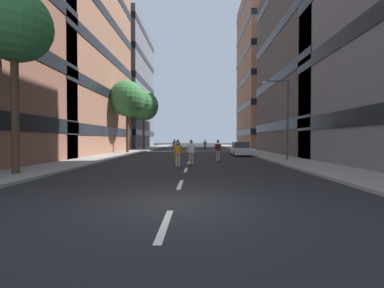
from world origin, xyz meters
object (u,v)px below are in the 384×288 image
at_px(parked_car_near, 240,149).
at_px(street_tree_near, 143,106).
at_px(skater_6, 174,144).
at_px(skater_4, 191,151).
at_px(street_tree_far, 14,26).
at_px(skater_5, 218,149).
at_px(street_tree_mid, 127,99).
at_px(skater_0, 178,152).
at_px(streetlamp_right, 283,111).
at_px(skater_1, 178,146).
at_px(skater_2, 205,144).
at_px(skater_3, 175,146).

relative_size(parked_car_near, street_tree_near, 0.45).
distance_m(street_tree_near, skater_6, 8.20).
relative_size(parked_car_near, skater_4, 2.47).
bearing_deg(street_tree_far, skater_5, 38.70).
bearing_deg(parked_car_near, street_tree_far, -130.08).
bearing_deg(street_tree_near, street_tree_mid, -90.00).
distance_m(street_tree_mid, skater_6, 13.96).
bearing_deg(skater_5, skater_6, 103.52).
height_order(street_tree_mid, skater_0, street_tree_mid).
distance_m(parked_car_near, street_tree_far, 22.38).
height_order(parked_car_near, skater_6, skater_6).
height_order(streetlamp_right, skater_1, streetlamp_right).
relative_size(skater_2, skater_5, 1.00).
height_order(skater_0, skater_4, same).
xyz_separation_m(street_tree_mid, streetlamp_right, (15.95, -12.06, -2.85)).
relative_size(street_tree_far, streetlamp_right, 1.40).
distance_m(parked_car_near, skater_5, 8.36).
height_order(skater_0, skater_5, same).
relative_size(street_tree_near, street_tree_far, 1.07).
relative_size(skater_0, skater_1, 1.00).
relative_size(street_tree_far, skater_1, 5.13).
bearing_deg(skater_3, skater_1, -72.24).
bearing_deg(streetlamp_right, street_tree_far, -151.52).
bearing_deg(street_tree_near, skater_0, -73.80).
height_order(parked_car_near, skater_5, skater_5).
distance_m(streetlamp_right, skater_3, 15.09).
distance_m(street_tree_mid, skater_1, 9.38).
height_order(streetlamp_right, skater_6, streetlamp_right).
height_order(street_tree_mid, skater_2, street_tree_mid).
xyz_separation_m(street_tree_near, skater_3, (6.18, -11.12, -6.34)).
bearing_deg(skater_5, street_tree_far, -141.30).
distance_m(skater_0, skater_5, 5.28).
height_order(skater_3, skater_5, same).
height_order(skater_5, skater_6, same).
xyz_separation_m(parked_car_near, skater_1, (-7.04, 1.72, 0.29)).
distance_m(parked_car_near, skater_0, 13.57).
xyz_separation_m(street_tree_far, skater_0, (7.75, 4.18, -6.41)).
bearing_deg(skater_1, skater_5, -67.27).
xyz_separation_m(parked_car_near, skater_5, (-3.06, -7.78, 0.32)).
height_order(parked_car_near, street_tree_far, street_tree_far).
xyz_separation_m(parked_car_near, streetlamp_right, (2.20, -7.69, 3.44)).
height_order(street_tree_near, skater_5, street_tree_near).
xyz_separation_m(parked_car_near, skater_4, (-5.16, -10.86, 0.29)).
bearing_deg(skater_5, parked_car_near, 68.52).
xyz_separation_m(parked_car_near, skater_0, (-6.00, -12.17, 0.29)).
distance_m(street_tree_mid, skater_3, 8.65).
distance_m(streetlamp_right, skater_1, 13.56).
relative_size(skater_2, skater_4, 1.00).
height_order(parked_car_near, skater_2, skater_2).
distance_m(streetlamp_right, skater_6, 26.27).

